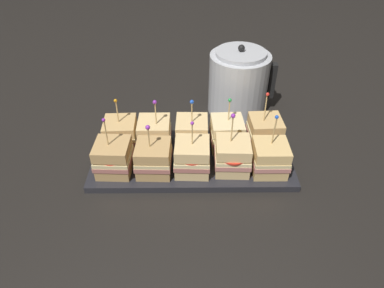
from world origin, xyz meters
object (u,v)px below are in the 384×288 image
sandwich_back_far_left (121,134)px  sandwich_back_center (192,134)px  sandwich_front_far_left (114,158)px  sandwich_back_right (227,134)px  sandwich_back_left (155,134)px  sandwich_back_far_right (264,132)px  serving_platter (192,160)px  sandwich_front_far_right (270,158)px  sandwich_front_center (192,157)px  kettle_steel (238,82)px  sandwich_front_left (154,158)px  sandwich_front_right (232,156)px

sandwich_back_far_left → sandwich_back_center: 0.19m
sandwich_front_far_left → sandwich_back_right: 0.30m
sandwich_back_left → sandwich_back_far_right: 0.30m
sandwich_back_far_left → sandwich_back_far_right: (0.39, 0.00, 0.00)m
serving_platter → sandwich_front_far_right: sandwich_front_far_right is taller
sandwich_back_far_left → sandwich_back_left: bearing=-3.1°
sandwich_front_far_right → sandwich_back_left: size_ratio=1.06×
sandwich_front_center → sandwich_back_center: bearing=89.1°
sandwich_front_center → kettle_steel: 0.35m
sandwich_front_far_left → sandwich_back_center: 0.22m
sandwich_front_far_left → sandwich_back_right: bearing=18.4°
sandwich_front_left → sandwich_back_far_left: size_ratio=0.96×
serving_platter → sandwich_back_far_left: (-0.19, 0.05, 0.05)m
sandwich_front_right → sandwich_back_far_right: (0.10, 0.10, -0.00)m
sandwich_front_right → sandwich_back_center: size_ratio=1.08×
serving_platter → sandwich_front_right: bearing=-24.5°
sandwich_front_left → sandwich_front_right: sandwich_front_right is taller
sandwich_front_far_left → sandwich_front_far_right: size_ratio=0.98×
sandwich_back_center → sandwich_back_right: (0.09, -0.00, -0.00)m
sandwich_back_right → sandwich_front_center: bearing=-134.8°
sandwich_back_left → sandwich_back_far_right: sandwich_back_far_right is taller
sandwich_front_far_right → sandwich_back_far_right: bearing=87.5°
sandwich_front_center → sandwich_back_far_right: bearing=27.0°
sandwich_front_right → sandwich_back_far_left: (-0.29, 0.10, -0.00)m
sandwich_front_right → sandwich_back_right: sandwich_front_right is taller
sandwich_back_center → serving_platter: bearing=-91.2°
sandwich_back_left → sandwich_back_right: (0.19, 0.00, -0.00)m
sandwich_back_center → sandwich_front_left: bearing=-134.5°
sandwich_back_far_right → serving_platter: bearing=-165.4°
sandwich_front_far_left → sandwich_front_left: 0.10m
sandwich_back_far_left → sandwich_front_far_right: bearing=-14.9°
sandwich_front_center → sandwich_front_far_right: bearing=-0.6°
kettle_steel → sandwich_front_far_left: bearing=-137.5°
sandwich_back_far_left → sandwich_front_left: bearing=-46.4°
sandwich_front_far_left → sandwich_back_left: sandwich_front_far_left is taller
serving_platter → sandwich_back_far_left: 0.20m
sandwich_back_far_left → sandwich_front_center: bearing=-27.6°
serving_platter → sandwich_front_right: (0.10, -0.05, 0.05)m
sandwich_front_far_left → sandwich_front_center: 0.19m
sandwich_front_far_left → kettle_steel: kettle_steel is taller
serving_platter → kettle_steel: (0.15, 0.26, 0.09)m
serving_platter → sandwich_front_left: (-0.10, -0.05, 0.05)m
sandwich_front_left → sandwich_front_center: (0.09, 0.00, 0.00)m
sandwich_front_far_left → sandwich_back_far_left: 0.10m
sandwich_front_far_left → sandwich_front_left: size_ratio=1.11×
sandwich_back_left → sandwich_back_center: bearing=0.7°
sandwich_back_far_left → kettle_steel: size_ratio=0.67×
sandwich_front_far_left → sandwich_front_left: (0.10, -0.00, -0.00)m
sandwich_back_left → sandwich_back_center: (0.10, 0.00, 0.00)m
sandwich_front_left → sandwich_back_center: sandwich_back_center is taller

